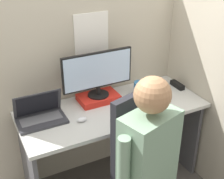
% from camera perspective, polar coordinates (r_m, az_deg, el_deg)
% --- Properties ---
extents(cubicle_panel_back, '(1.96, 0.05, 1.65)m').
position_cam_1_polar(cubicle_panel_back, '(2.67, -3.04, 1.16)').
color(cubicle_panel_back, '#B7AD99').
rests_on(cubicle_panel_back, ground).
extents(cubicle_panel_right, '(0.04, 1.22, 1.65)m').
position_cam_1_polar(cubicle_panel_right, '(2.75, 14.87, 1.03)').
color(cubicle_panel_right, '#B7AD99').
rests_on(cubicle_panel_right, ground).
extents(desk, '(1.46, 0.60, 0.76)m').
position_cam_1_polar(desk, '(2.55, 0.13, -6.97)').
color(desk, '#B7B7B2').
rests_on(desk, ground).
extents(paper_box, '(0.32, 0.21, 0.05)m').
position_cam_1_polar(paper_box, '(2.53, -2.50, -1.52)').
color(paper_box, red).
rests_on(paper_box, desk).
extents(monitor, '(0.58, 0.17, 0.37)m').
position_cam_1_polar(monitor, '(2.43, -2.63, 3.19)').
color(monitor, black).
rests_on(monitor, paper_box).
extents(laptop, '(0.35, 0.21, 0.22)m').
position_cam_1_polar(laptop, '(2.32, -12.94, -4.67)').
color(laptop, '#2D2D33').
rests_on(laptop, desk).
extents(mouse, '(0.07, 0.04, 0.03)m').
position_cam_1_polar(mouse, '(2.28, -5.52, -5.50)').
color(mouse, silver).
rests_on(mouse, desk).
extents(stapler, '(0.05, 0.15, 0.04)m').
position_cam_1_polar(stapler, '(2.80, 11.85, 0.82)').
color(stapler, black).
rests_on(stapler, desk).
extents(carrot_toy, '(0.04, 0.13, 0.04)m').
position_cam_1_polar(carrot_toy, '(2.35, 6.74, -4.45)').
color(carrot_toy, orange).
rests_on(carrot_toy, desk).
extents(office_chair, '(0.58, 0.62, 1.11)m').
position_cam_1_polar(office_chair, '(2.14, 5.35, -15.66)').
color(office_chair, black).
rests_on(office_chair, ground).
extents(person, '(0.46, 0.46, 1.33)m').
position_cam_1_polar(person, '(1.87, 7.00, -14.02)').
color(person, brown).
rests_on(person, ground).
extents(coffee_mug, '(0.09, 0.09, 0.11)m').
position_cam_1_polar(coffee_mug, '(2.63, 5.02, 0.29)').
color(coffee_mug, teal).
rests_on(coffee_mug, desk).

